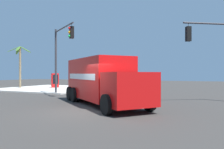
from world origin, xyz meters
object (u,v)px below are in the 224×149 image
at_px(traffic_light_secondary, 61,49).
at_px(vending_machine_red, 76,80).
at_px(traffic_light_primary, 224,48).
at_px(delivery_truck, 102,80).
at_px(palm_tree_far, 20,60).
at_px(vending_machine_blue, 55,80).

xyz_separation_m(traffic_light_secondary, vending_machine_red, (7.96, 3.67, -3.07)).
distance_m(traffic_light_primary, traffic_light_secondary, 13.12).
bearing_deg(vending_machine_red, traffic_light_secondary, -155.22).
distance_m(delivery_truck, palm_tree_far, 18.55).
xyz_separation_m(traffic_light_primary, palm_tree_far, (4.55, 23.38, 0.06)).
relative_size(traffic_light_secondary, vending_machine_red, 3.26).
distance_m(traffic_light_secondary, palm_tree_far, 11.43).
bearing_deg(traffic_light_secondary, delivery_truck, -120.85).
height_order(delivery_truck, traffic_light_primary, traffic_light_primary).
distance_m(delivery_truck, traffic_light_primary, 8.42).
bearing_deg(traffic_light_secondary, traffic_light_primary, -88.14).
relative_size(traffic_light_primary, palm_tree_far, 1.03).
xyz_separation_m(traffic_light_primary, traffic_light_secondary, (-0.43, 13.11, 0.48)).
height_order(vending_machine_red, palm_tree_far, palm_tree_far).
distance_m(delivery_truck, vending_machine_blue, 16.44).
height_order(traffic_light_secondary, vending_machine_red, traffic_light_secondary).
bearing_deg(traffic_light_secondary, vending_machine_red, 24.78).
distance_m(traffic_light_primary, vending_machine_red, 18.58).
xyz_separation_m(delivery_truck, palm_tree_far, (8.57, 16.30, 2.18)).
bearing_deg(delivery_truck, vending_machine_blue, 49.20).
height_order(traffic_light_secondary, vending_machine_blue, traffic_light_secondary).
relative_size(traffic_light_primary, vending_machine_red, 2.98).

